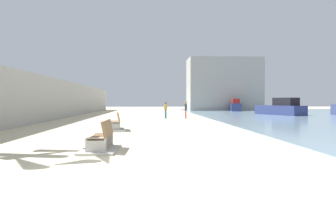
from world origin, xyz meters
The scene contains 9 objects.
ground_plane centered at (0.00, 18.00, 0.00)m, with size 120.00×120.00×0.00m, color beige.
seawall centered at (-7.50, 18.00, 1.75)m, with size 0.80×64.00×3.49m, color #ADAAA3.
bench_near centered at (-0.73, 2.72, 0.23)m, with size 1.15×2.13×0.98m.
bench_far centered at (-1.09, 9.84, 0.23)m, with size 1.36×2.22×0.98m.
person_walking centered at (2.20, 21.41, 0.86)m, with size 0.31×0.48×1.50m.
person_standing centered at (4.00, 21.05, 0.90)m, with size 0.21×0.53×1.56m.
boat_distant centered at (15.23, 27.10, 0.75)m, with size 4.15×6.17×1.89m.
boat_far_right centered at (13.93, 41.39, 0.77)m, with size 2.40×5.48×1.88m.
harbor_building centered at (13.16, 46.00, 4.35)m, with size 12.00×6.00×8.69m, color #9E9E99.
Camera 1 is at (0.86, -7.63, 1.60)m, focal length 34.36 mm.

